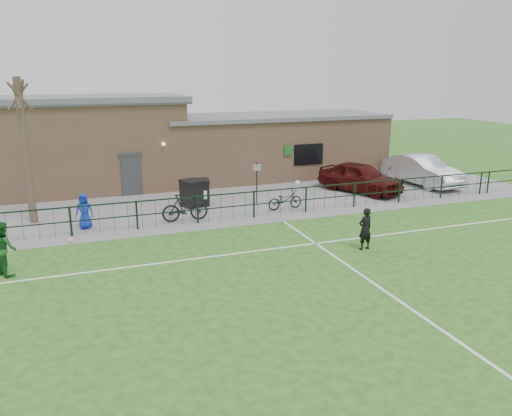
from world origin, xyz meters
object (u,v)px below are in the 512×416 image
object	(u,v)px
sign_post	(257,183)
bicycle_d	(185,208)
car_maroon	(360,177)
outfield_player	(4,248)
bicycle_e	(285,200)
spectator_child	(84,211)
wheelie_bin_left	(201,193)
bare_tree	(26,152)
wheelie_bin_right	(192,194)
car_silver	(422,170)
ball_ground	(70,240)

from	to	relation	value
sign_post	bicycle_d	xyz separation A→B (m)	(-3.89, -1.76, -0.41)
car_maroon	outfield_player	distance (m)	17.42
sign_post	bicycle_e	xyz separation A→B (m)	(0.85, -1.46, -0.55)
bicycle_d	spectator_child	distance (m)	4.05
wheelie_bin_left	car_maroon	world-z (taller)	car_maroon
bare_tree	outfield_player	bearing A→B (deg)	-94.59
wheelie_bin_left	wheelie_bin_right	world-z (taller)	wheelie_bin_right
car_maroon	car_silver	world-z (taller)	car_silver
car_maroon	bicycle_e	xyz separation A→B (m)	(-5.11, -1.84, -0.34)
wheelie_bin_left	car_silver	world-z (taller)	car_silver
wheelie_bin_left	spectator_child	xyz separation A→B (m)	(-5.32, -2.07, 0.15)
wheelie_bin_left	ball_ground	world-z (taller)	wheelie_bin_left
bicycle_d	outfield_player	bearing A→B (deg)	121.32
sign_post	ball_ground	distance (m)	9.10
bare_tree	ball_ground	bearing A→B (deg)	-66.58
wheelie_bin_left	sign_post	size ratio (longest dim) A/B	0.57
wheelie_bin_left	car_silver	size ratio (longest dim) A/B	0.23
wheelie_bin_right	car_maroon	world-z (taller)	car_maroon
wheelie_bin_left	bicycle_d	world-z (taller)	bicycle_d
car_silver	ball_ground	xyz separation A→B (m)	(-18.71, -3.80, -0.74)
sign_post	car_maroon	world-z (taller)	sign_post
wheelie_bin_right	outfield_player	bearing A→B (deg)	-158.72
spectator_child	wheelie_bin_left	bearing A→B (deg)	37.56
car_silver	bicycle_e	bearing A→B (deg)	-171.77
sign_post	car_silver	distance (m)	10.21
car_maroon	outfield_player	size ratio (longest dim) A/B	2.67
bicycle_d	outfield_player	xyz separation A→B (m)	(-6.53, -3.76, 0.25)
car_maroon	ball_ground	distance (m)	14.91
bicycle_e	ball_ground	distance (m)	9.52
wheelie_bin_right	spectator_child	world-z (taller)	spectator_child
spectator_child	outfield_player	size ratio (longest dim) A/B	0.84
car_maroon	wheelie_bin_left	bearing A→B (deg)	153.75
bare_tree	sign_post	size ratio (longest dim) A/B	3.00
car_maroon	ball_ground	xyz separation A→B (m)	(-14.50, -3.41, -0.71)
car_maroon	spectator_child	world-z (taller)	car_maroon
outfield_player	ball_ground	xyz separation A→B (m)	(1.89, 2.50, -0.76)
car_maroon	bicycle_e	distance (m)	5.44
car_silver	bicycle_d	size ratio (longest dim) A/B	2.54
wheelie_bin_left	bare_tree	bearing A→B (deg)	-168.32
sign_post	car_silver	xyz separation A→B (m)	(10.18, 0.77, -0.18)
sign_post	ball_ground	world-z (taller)	sign_post
car_maroon	wheelie_bin_right	bearing A→B (deg)	155.12
bare_tree	wheelie_bin_left	distance (m)	7.75
outfield_player	car_maroon	bearing A→B (deg)	-100.75
car_silver	outfield_player	bearing A→B (deg)	-168.21
bare_tree	wheelie_bin_left	xyz separation A→B (m)	(7.35, 0.42, -2.41)
bare_tree	ball_ground	distance (m)	4.60
bicycle_d	car_silver	bearing A→B (deg)	-78.45
car_silver	spectator_child	bearing A→B (deg)	-178.39
outfield_player	bare_tree	bearing A→B (deg)	-35.17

